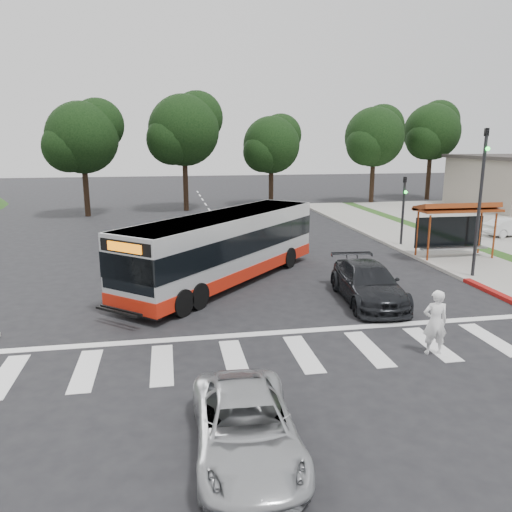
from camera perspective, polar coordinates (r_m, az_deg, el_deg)
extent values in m
plane|color=black|center=(19.23, 1.41, -5.08)|extent=(140.00, 140.00, 0.00)
cube|color=gray|center=(30.36, 18.99, 1.09)|extent=(4.00, 40.00, 0.12)
cube|color=#9E9991|center=(29.44, 15.59, 1.00)|extent=(0.30, 40.00, 0.15)
cube|color=silver|center=(14.69, 5.40, -11.03)|extent=(18.00, 2.60, 0.01)
cylinder|color=#8E3A17|center=(26.09, 19.14, 1.92)|extent=(0.10, 0.10, 2.30)
cylinder|color=#8E3A17|center=(28.02, 25.58, 2.09)|extent=(0.10, 0.10, 2.30)
cylinder|color=#8E3A17|center=(27.12, 17.91, 2.42)|extent=(0.10, 0.10, 2.30)
cylinder|color=#8E3A17|center=(28.98, 24.22, 2.55)|extent=(0.10, 0.10, 2.30)
cube|color=#8E3A17|center=(27.31, 22.04, 4.93)|extent=(4.20, 1.60, 0.12)
cube|color=#8E3A17|center=(27.34, 22.01, 5.26)|extent=(4.20, 1.32, 0.51)
cube|color=black|center=(28.00, 21.18, 2.59)|extent=(3.80, 0.06, 1.60)
cube|color=gray|center=(27.64, 21.69, 0.83)|extent=(3.60, 0.40, 0.08)
cylinder|color=black|center=(23.67, 24.17, 5.29)|extent=(0.14, 0.14, 6.50)
imported|color=black|center=(23.52, 24.81, 11.93)|extent=(0.16, 0.20, 1.00)
sphere|color=#19E533|center=(23.37, 24.98, 11.05)|extent=(0.18, 0.18, 0.18)
cylinder|color=black|center=(29.82, 16.44, 4.86)|extent=(0.14, 0.14, 4.00)
imported|color=black|center=(29.66, 16.63, 7.72)|extent=(0.16, 0.20, 1.00)
sphere|color=#19E533|center=(29.53, 16.74, 7.01)|extent=(0.18, 0.18, 0.18)
cylinder|color=black|center=(50.08, 13.13, 8.52)|extent=(0.44, 0.44, 4.40)
sphere|color=black|center=(49.94, 13.37, 13.09)|extent=(5.60, 5.60, 5.60)
sphere|color=black|center=(51.18, 14.24, 14.16)|extent=(4.20, 4.20, 4.20)
sphere|color=black|center=(48.92, 12.58, 12.32)|extent=(3.92, 3.92, 3.92)
cylinder|color=black|center=(54.95, 19.11, 8.65)|extent=(0.44, 0.44, 4.84)
sphere|color=black|center=(54.84, 19.46, 13.23)|extent=(5.60, 5.60, 5.60)
sphere|color=black|center=(56.15, 20.14, 14.28)|extent=(4.20, 4.20, 4.20)
sphere|color=black|center=(53.75, 18.84, 12.47)|extent=(3.92, 3.92, 3.92)
cylinder|color=black|center=(44.07, -8.05, 8.31)|extent=(0.44, 0.44, 4.84)
sphere|color=black|center=(43.93, -8.24, 14.03)|extent=(6.00, 6.00, 6.00)
sphere|color=black|center=(44.93, -6.75, 15.46)|extent=(4.50, 4.50, 4.50)
sphere|color=black|center=(43.15, -9.60, 12.98)|extent=(4.20, 4.20, 4.20)
cylinder|color=black|center=(47.08, 1.73, 8.19)|extent=(0.44, 0.44, 3.96)
sphere|color=black|center=(46.91, 1.76, 12.57)|extent=(5.20, 5.20, 5.20)
sphere|color=black|center=(47.89, 2.83, 13.65)|extent=(3.90, 3.90, 3.90)
sphere|color=black|center=(46.10, 0.80, 11.79)|extent=(3.64, 3.64, 3.64)
cylinder|color=black|center=(42.53, -18.85, 7.28)|extent=(0.44, 0.44, 4.40)
sphere|color=black|center=(42.36, -19.25, 12.66)|extent=(5.60, 5.60, 5.60)
sphere|color=black|center=(43.06, -17.67, 14.10)|extent=(4.20, 4.20, 4.20)
sphere|color=black|center=(41.83, -20.67, 11.59)|extent=(3.92, 3.92, 3.92)
imported|color=white|center=(15.15, 19.79, -7.14)|extent=(0.76, 0.56, 1.91)
imported|color=black|center=(19.34, 12.68, -3.05)|extent=(2.46, 5.15, 1.45)
imported|color=#AFB2B5|center=(10.17, -1.15, -18.98)|extent=(2.11, 4.33, 1.19)
imported|color=white|center=(35.31, 27.18, 2.96)|extent=(3.49, 1.36, 1.13)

